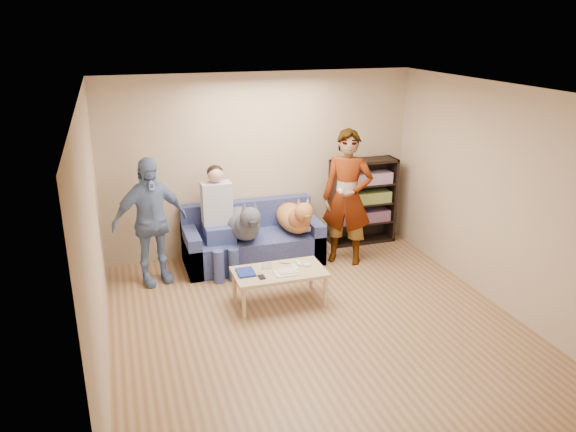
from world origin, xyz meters
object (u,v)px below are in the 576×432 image
object	(u,v)px
sofa	(252,243)
dog_gray	(243,223)
dog_tan	(295,217)
bookshelf	(362,199)
person_standing_right	(347,198)
person_standing_left	(150,222)
notebook_blue	(246,272)
coffee_table	(279,274)
camera_silver	(267,266)
person_seated	(219,216)

from	to	relation	value
sofa	dog_gray	xyz separation A→B (m)	(-0.15, -0.17, 0.38)
dog_gray	dog_tan	distance (m)	0.75
dog_tan	bookshelf	distance (m)	1.26
person_standing_right	dog_tan	size ratio (longest dim) A/B	1.61
person_standing_right	dog_tan	bearing A→B (deg)	-167.67
person_standing_left	sofa	size ratio (longest dim) A/B	0.88
notebook_blue	coffee_table	bearing A→B (deg)	-7.13
person_standing_right	camera_silver	distance (m)	1.67
person_standing_left	dog_gray	xyz separation A→B (m)	(1.23, 0.09, -0.18)
notebook_blue	person_standing_right	bearing A→B (deg)	27.42
person_standing_left	coffee_table	distance (m)	1.81
notebook_blue	camera_silver	xyz separation A→B (m)	(0.28, 0.07, 0.01)
bookshelf	sofa	bearing A→B (deg)	-172.60
person_standing_left	camera_silver	world-z (taller)	person_standing_left
person_seated	notebook_blue	bearing A→B (deg)	-85.46
notebook_blue	coffee_table	size ratio (longest dim) A/B	0.24
sofa	person_standing_right	bearing A→B (deg)	-17.60
person_standing_left	bookshelf	distance (m)	3.23
dog_tan	person_standing_right	bearing A→B (deg)	-21.31
camera_silver	sofa	bearing A→B (deg)	84.57
notebook_blue	dog_gray	size ratio (longest dim) A/B	0.21
notebook_blue	camera_silver	size ratio (longest dim) A/B	2.36
dog_tan	coffee_table	distance (m)	1.34
camera_silver	person_standing_right	bearing A→B (deg)	29.83
sofa	bookshelf	size ratio (longest dim) A/B	1.46
camera_silver	bookshelf	world-z (taller)	bookshelf
person_standing_right	notebook_blue	xyz separation A→B (m)	(-1.66, -0.86, -0.51)
coffee_table	dog_gray	bearing A→B (deg)	97.99
camera_silver	sofa	xyz separation A→B (m)	(0.11, 1.19, -0.16)
person_seated	dog_gray	world-z (taller)	person_seated
person_standing_right	person_seated	world-z (taller)	person_standing_right
person_seated	dog_gray	distance (m)	0.35
coffee_table	person_seated	bearing A→B (deg)	112.46
coffee_table	notebook_blue	bearing A→B (deg)	172.87
sofa	person_seated	world-z (taller)	person_seated
notebook_blue	dog_gray	xyz separation A→B (m)	(0.24, 1.09, 0.22)
person_standing_left	dog_gray	world-z (taller)	person_standing_left
person_standing_left	person_standing_right	bearing A→B (deg)	-18.84
camera_silver	sofa	size ratio (longest dim) A/B	0.06
camera_silver	coffee_table	distance (m)	0.18
sofa	person_seated	xyz separation A→B (m)	(-0.48, -0.13, 0.49)
person_seated	bookshelf	world-z (taller)	person_seated
camera_silver	notebook_blue	bearing A→B (deg)	-165.96
notebook_blue	sofa	xyz separation A→B (m)	(0.39, 1.26, -0.15)
coffee_table	bookshelf	distance (m)	2.39
bookshelf	dog_gray	bearing A→B (deg)	-168.34
notebook_blue	person_seated	size ratio (longest dim) A/B	0.18
sofa	bookshelf	bearing A→B (deg)	7.40
sofa	dog_tan	world-z (taller)	dog_tan
dog_gray	sofa	bearing A→B (deg)	47.78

